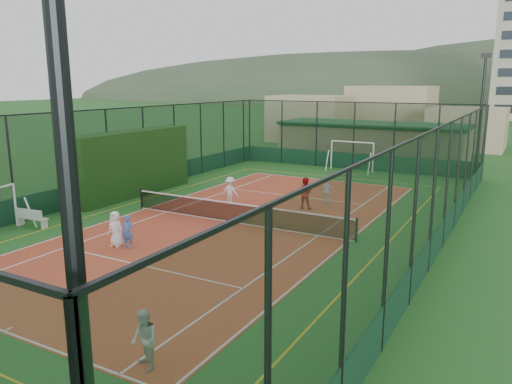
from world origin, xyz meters
TOP-DOWN VIEW (x-y plane):
  - ground at (0.00, 0.00)m, footprint 300.00×300.00m
  - court_slab at (0.00, 0.00)m, footprint 11.17×23.97m
  - tennis_net at (0.00, 0.00)m, footprint 11.67×0.12m
  - perimeter_fence at (0.00, 0.00)m, footprint 18.12×34.12m
  - floodlight_se at (8.60, -16.60)m, footprint 0.60×0.26m
  - floodlight_ne at (8.60, 16.60)m, footprint 0.60×0.26m
  - clubhouse at (0.00, 22.00)m, footprint 15.20×7.20m
  - distant_hills at (0.00, 150.00)m, footprint 200.00×60.00m
  - hedge_left at (-8.30, 2.23)m, footprint 1.28×8.56m
  - white_bench at (-7.80, -5.04)m, footprint 1.64×0.62m
  - futsal_goal_far at (0.15, 16.29)m, footprint 3.32×0.98m
  - child_near_left at (-2.47, -5.22)m, footprint 0.73×0.50m
  - child_near_mid at (-1.87, -5.18)m, footprint 0.56×0.45m
  - child_near_right at (4.48, -11.41)m, footprint 0.87×0.81m
  - child_far_left at (-2.09, 2.83)m, footprint 1.02×0.63m
  - child_far_right at (2.38, 5.44)m, footprint 0.82×0.37m
  - child_far_back at (1.69, 10.95)m, footprint 1.14×0.70m
  - coach at (1.69, 4.04)m, footprint 0.92×0.78m
  - tennis_balls at (-0.22, 0.91)m, footprint 1.92×0.91m

SIDE VIEW (x-z plane):
  - ground at x=0.00m, z-range 0.00..0.00m
  - distant_hills at x=0.00m, z-range -12.00..12.00m
  - court_slab at x=0.00m, z-range 0.00..0.01m
  - tennis_balls at x=-0.22m, z-range 0.01..0.08m
  - white_bench at x=-7.80m, z-range 0.00..0.90m
  - tennis_net at x=0.00m, z-range 0.00..1.06m
  - child_far_back at x=1.69m, z-range 0.01..1.19m
  - child_near_mid at x=-1.87m, z-range 0.01..1.35m
  - child_far_right at x=2.38m, z-range 0.01..1.39m
  - child_near_right at x=4.48m, z-range 0.01..1.45m
  - child_near_left at x=-2.47m, z-range 0.01..1.45m
  - child_far_left at x=-2.09m, z-range 0.01..1.54m
  - coach at x=1.69m, z-range 0.01..1.66m
  - futsal_goal_far at x=0.15m, z-range 0.00..2.14m
  - clubhouse at x=0.00m, z-range 0.00..3.15m
  - hedge_left at x=-8.30m, z-range 0.00..3.75m
  - perimeter_fence at x=0.00m, z-range 0.00..5.00m
  - floodlight_se at x=8.60m, z-range 0.00..8.25m
  - floodlight_ne at x=8.60m, z-range 0.00..8.25m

